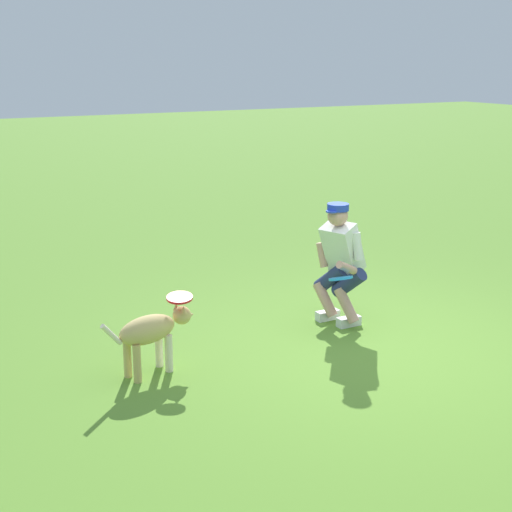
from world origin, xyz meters
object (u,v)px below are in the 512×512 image
object	(u,v)px
dog	(152,331)
frisbee_held	(341,278)
frisbee_flying	(180,298)
person	(340,259)

from	to	relation	value
dog	frisbee_held	size ratio (longest dim) A/B	3.98
dog	frisbee_flying	size ratio (longest dim) A/B	4.06
frisbee_flying	frisbee_held	bearing A→B (deg)	176.13
frisbee_held	person	bearing A→B (deg)	-123.16
frisbee_flying	frisbee_held	world-z (taller)	frisbee_flying
person	frisbee_flying	bearing A→B (deg)	-12.12
person	frisbee_flying	size ratio (longest dim) A/B	5.46
dog	frisbee_held	xyz separation A→B (m)	(-1.96, 0.06, 0.22)
frisbee_flying	frisbee_held	distance (m)	1.68
dog	frisbee_flying	world-z (taller)	frisbee_flying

